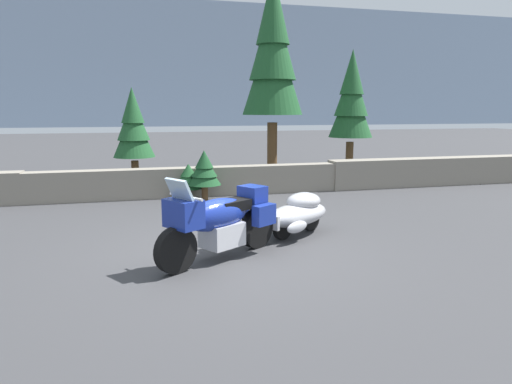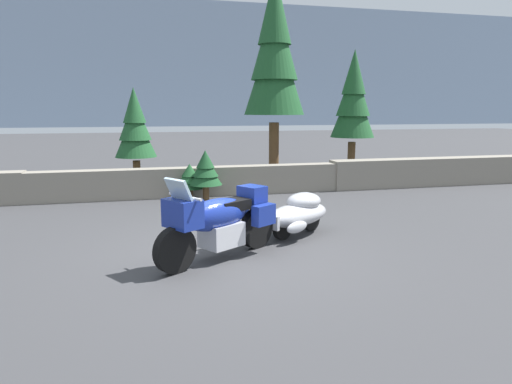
{
  "view_description": "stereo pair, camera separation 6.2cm",
  "coord_description": "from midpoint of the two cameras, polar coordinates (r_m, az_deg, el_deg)",
  "views": [
    {
      "loc": [
        -1.26,
        -6.91,
        2.27
      ],
      "look_at": [
        0.67,
        0.7,
        0.85
      ],
      "focal_mm": 32.4,
      "sensor_mm": 36.0,
      "label": 1
    },
    {
      "loc": [
        -1.2,
        -6.93,
        2.27
      ],
      "look_at": [
        0.67,
        0.7,
        0.85
      ],
      "focal_mm": 32.4,
      "sensor_mm": 36.0,
      "label": 2
    }
  ],
  "objects": [
    {
      "name": "pine_tree_tall",
      "position": [
        14.81,
        1.96,
        16.95
      ],
      "size": [
        1.88,
        1.88,
        6.39
      ],
      "color": "brown",
      "rests_on": "ground"
    },
    {
      "name": "ground_plane",
      "position": [
        7.38,
        -4.02,
        -7.67
      ],
      "size": [
        80.0,
        80.0,
        0.0
      ],
      "primitive_type": "plane",
      "color": "#38383A"
    },
    {
      "name": "pine_sapling_near",
      "position": [
        11.71,
        -8.48,
        1.79
      ],
      "size": [
        0.75,
        0.75,
        0.92
      ],
      "color": "brown",
      "rests_on": "ground"
    },
    {
      "name": "car_shaped_trailer",
      "position": [
        8.41,
        4.95,
        -2.56
      ],
      "size": [
        2.05,
        1.5,
        0.76
      ],
      "color": "black",
      "rests_on": "ground"
    },
    {
      "name": "stone_guard_wall",
      "position": [
        12.28,
        -6.48,
        1.4
      ],
      "size": [
        24.0,
        0.59,
        0.83
      ],
      "color": "gray",
      "rests_on": "ground"
    },
    {
      "name": "touring_motorcycle",
      "position": [
        6.98,
        -4.83,
        -3.43
      ],
      "size": [
        2.02,
        1.48,
        1.33
      ],
      "color": "black",
      "rests_on": "ground"
    },
    {
      "name": "distant_ridgeline",
      "position": [
        102.18,
        -13.95,
        13.15
      ],
      "size": [
        240.0,
        80.0,
        16.0
      ],
      "primitive_type": "cube",
      "color": "#8C9EB7",
      "rests_on": "ground"
    },
    {
      "name": "pine_tree_secondary",
      "position": [
        13.41,
        -15.06,
        7.85
      ],
      "size": [
        1.15,
        1.15,
        2.86
      ],
      "color": "brown",
      "rests_on": "ground"
    },
    {
      "name": "pine_tree_far_right",
      "position": [
        15.53,
        11.59,
        11.23
      ],
      "size": [
        1.41,
        1.41,
        4.14
      ],
      "color": "brown",
      "rests_on": "ground"
    },
    {
      "name": "pine_sapling_farther",
      "position": [
        11.46,
        -6.56,
        2.78
      ],
      "size": [
        0.82,
        0.82,
        1.27
      ],
      "color": "brown",
      "rests_on": "ground"
    }
  ]
}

